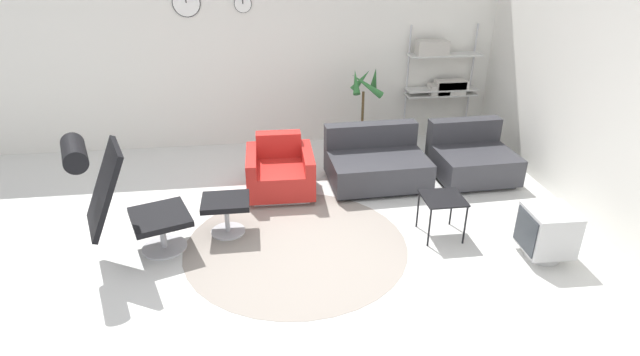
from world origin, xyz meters
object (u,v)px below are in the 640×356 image
object	(u,v)px
crt_television	(547,233)
potted_plant	(363,114)
side_table	(443,202)
armchair_red	(280,173)
lounge_chair	(116,191)
couch_second	(471,159)
couch_low	(376,164)
ottoman	(226,208)
shelf_unit	(442,76)

from	to	relation	value
crt_television	potted_plant	bearing A→B (deg)	25.52
potted_plant	side_table	bearing A→B (deg)	-80.76
armchair_red	crt_television	world-z (taller)	armchair_red
lounge_chair	side_table	world-z (taller)	lounge_chair
armchair_red	couch_second	distance (m)	2.47
couch_low	potted_plant	distance (m)	0.98
side_table	lounge_chair	bearing A→B (deg)	179.95
ottoman	shelf_unit	xyz separation A→B (m)	(3.11, 2.33, 0.70)
armchair_red	shelf_unit	distance (m)	2.98
armchair_red	couch_low	distance (m)	1.22
armchair_red	crt_television	size ratio (longest dim) A/B	1.55
ottoman	couch_low	bearing A→B (deg)	28.13
couch_second	shelf_unit	world-z (taller)	shelf_unit
lounge_chair	couch_second	bearing A→B (deg)	88.30
couch_low	side_table	xyz separation A→B (m)	(0.38, -1.32, 0.15)
ottoman	couch_low	distance (m)	2.07
couch_second	potted_plant	world-z (taller)	potted_plant
lounge_chair	couch_second	size ratio (longest dim) A/B	1.28
side_table	shelf_unit	bearing A→B (deg)	71.37
lounge_chair	couch_second	world-z (taller)	lounge_chair
potted_plant	shelf_unit	size ratio (longest dim) A/B	0.77
lounge_chair	ottoman	xyz separation A→B (m)	(0.94, 0.34, -0.43)
lounge_chair	shelf_unit	distance (m)	4.86
potted_plant	shelf_unit	world-z (taller)	shelf_unit
couch_second	side_table	bearing A→B (deg)	54.12
side_table	crt_television	size ratio (longest dim) A/B	0.85
ottoman	armchair_red	world-z (taller)	armchair_red
ottoman	shelf_unit	world-z (taller)	shelf_unit
lounge_chair	couch_second	xyz separation A→B (m)	(4.03, 1.31, -0.48)
armchair_red	crt_television	distance (m)	3.00
armchair_red	crt_television	bearing A→B (deg)	145.86
ottoman	armchair_red	distance (m)	1.06
ottoman	armchair_red	bearing A→B (deg)	54.75
lounge_chair	potted_plant	bearing A→B (deg)	108.85
side_table	ottoman	bearing A→B (deg)	171.17
lounge_chair	shelf_unit	size ratio (longest dim) A/B	0.74
lounge_chair	ottoman	world-z (taller)	lounge_chair
lounge_chair	couch_low	distance (m)	3.10
couch_second	potted_plant	bearing A→B (deg)	-38.54
lounge_chair	armchair_red	size ratio (longest dim) A/B	1.56
couch_low	crt_television	bearing A→B (deg)	121.73
armchair_red	potted_plant	size ratio (longest dim) A/B	0.62
couch_low	side_table	distance (m)	1.38
crt_television	armchair_red	bearing A→B (deg)	56.35
lounge_chair	armchair_red	bearing A→B (deg)	107.99
ottoman	armchair_red	size ratio (longest dim) A/B	0.60
ottoman	couch_low	world-z (taller)	couch_low
potted_plant	lounge_chair	bearing A→B (deg)	-141.38
shelf_unit	potted_plant	bearing A→B (deg)	-160.60
armchair_red	potted_plant	bearing A→B (deg)	-139.22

